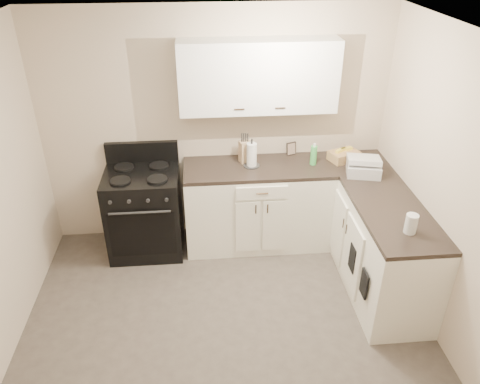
{
  "coord_description": "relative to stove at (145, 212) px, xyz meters",
  "views": [
    {
      "loc": [
        -0.15,
        -2.79,
        3.13
      ],
      "look_at": [
        0.17,
        0.85,
        1.02
      ],
      "focal_mm": 35.0,
      "sensor_mm": 36.0,
      "label": 1
    }
  ],
  "objects": [
    {
      "name": "floor",
      "position": [
        0.78,
        -1.48,
        -0.46
      ],
      "size": [
        3.6,
        3.6,
        0.0
      ],
      "primitive_type": "plane",
      "color": "#473F38",
      "rests_on": "ground"
    },
    {
      "name": "ceiling",
      "position": [
        0.78,
        -1.48,
        2.04
      ],
      "size": [
        3.6,
        3.6,
        0.0
      ],
      "primitive_type": "plane",
      "color": "white",
      "rests_on": "wall_back"
    },
    {
      "name": "wall_back",
      "position": [
        0.78,
        0.32,
        0.79
      ],
      "size": [
        3.6,
        0.0,
        3.6
      ],
      "primitive_type": "plane",
      "rotation": [
        1.57,
        0.0,
        0.0
      ],
      "color": "beige",
      "rests_on": "ground"
    },
    {
      "name": "wall_right",
      "position": [
        2.58,
        -1.48,
        0.79
      ],
      "size": [
        0.0,
        3.6,
        3.6
      ],
      "primitive_type": "plane",
      "rotation": [
        1.57,
        0.0,
        -1.57
      ],
      "color": "beige",
      "rests_on": "ground"
    },
    {
      "name": "base_cabinets_back",
      "position": [
        1.21,
        0.02,
        -0.01
      ],
      "size": [
        1.55,
        0.6,
        0.9
      ],
      "primitive_type": "cube",
      "color": "white",
      "rests_on": "floor"
    },
    {
      "name": "base_cabinets_right",
      "position": [
        2.28,
        -0.63,
        -0.01
      ],
      "size": [
        0.6,
        1.9,
        0.9
      ],
      "primitive_type": "cube",
      "color": "white",
      "rests_on": "floor"
    },
    {
      "name": "countertop_back",
      "position": [
        1.21,
        0.02,
        0.46
      ],
      "size": [
        1.55,
        0.6,
        0.04
      ],
      "primitive_type": "cube",
      "color": "black",
      "rests_on": "base_cabinets_back"
    },
    {
      "name": "countertop_right",
      "position": [
        2.28,
        -0.63,
        0.46
      ],
      "size": [
        0.6,
        1.9,
        0.04
      ],
      "primitive_type": "cube",
      "color": "black",
      "rests_on": "base_cabinets_right"
    },
    {
      "name": "upper_cabinets",
      "position": [
        1.21,
        0.18,
        1.38
      ],
      "size": [
        1.55,
        0.3,
        0.7
      ],
      "primitive_type": "cube",
      "color": "white",
      "rests_on": "wall_back"
    },
    {
      "name": "stove",
      "position": [
        0.0,
        0.0,
        0.0
      ],
      "size": [
        0.76,
        0.65,
        0.92
      ],
      "primitive_type": "cube",
      "color": "black",
      "rests_on": "floor"
    },
    {
      "name": "knife_block",
      "position": [
        1.08,
        0.14,
        0.6
      ],
      "size": [
        0.13,
        0.12,
        0.23
      ],
      "primitive_type": "cube",
      "rotation": [
        0.0,
        0.0,
        0.33
      ],
      "color": "#D4AD83",
      "rests_on": "countertop_back"
    },
    {
      "name": "paper_towel",
      "position": [
        1.14,
        0.04,
        0.61
      ],
      "size": [
        0.13,
        0.13,
        0.25
      ],
      "primitive_type": "cylinder",
      "rotation": [
        0.0,
        0.0,
        0.31
      ],
      "color": "white",
      "rests_on": "countertop_back"
    },
    {
      "name": "soap_bottle",
      "position": [
        1.78,
        0.02,
        0.58
      ],
      "size": [
        0.08,
        0.08,
        0.2
      ],
      "primitive_type": "cylinder",
      "rotation": [
        0.0,
        0.0,
        -0.29
      ],
      "color": "#46B753",
      "rests_on": "countertop_back"
    },
    {
      "name": "picture_frame",
      "position": [
        1.6,
        0.28,
        0.55
      ],
      "size": [
        0.12,
        0.07,
        0.14
      ],
      "primitive_type": "cube",
      "rotation": [
        -0.14,
        0.0,
        0.38
      ],
      "color": "black",
      "rests_on": "countertop_back"
    },
    {
      "name": "wicker_basket",
      "position": [
        2.13,
        0.09,
        0.53
      ],
      "size": [
        0.35,
        0.3,
        0.1
      ],
      "primitive_type": "cube",
      "rotation": [
        0.0,
        0.0,
        0.38
      ],
      "color": "tan",
      "rests_on": "countertop_right"
    },
    {
      "name": "countertop_grill",
      "position": [
        2.24,
        -0.22,
        0.54
      ],
      "size": [
        0.38,
        0.37,
        0.12
      ],
      "primitive_type": "cube",
      "rotation": [
        0.0,
        0.0,
        -0.23
      ],
      "color": "silver",
      "rests_on": "countertop_right"
    },
    {
      "name": "glass_jar",
      "position": [
        2.29,
        -1.27,
        0.56
      ],
      "size": [
        0.12,
        0.12,
        0.17
      ],
      "primitive_type": "cylinder",
      "rotation": [
        0.0,
        0.0,
        0.25
      ],
      "color": "silver",
      "rests_on": "countertop_right"
    },
    {
      "name": "oven_mitt_near",
      "position": [
        1.96,
        -1.31,
        0.0
      ],
      "size": [
        0.02,
        0.14,
        0.25
      ],
      "primitive_type": "cube",
      "color": "black",
      "rests_on": "base_cabinets_right"
    },
    {
      "name": "oven_mitt_far",
      "position": [
        1.96,
        -0.98,
        0.01
      ],
      "size": [
        0.02,
        0.15,
        0.26
      ],
      "primitive_type": "cube",
      "color": "black",
      "rests_on": "base_cabinets_right"
    }
  ]
}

